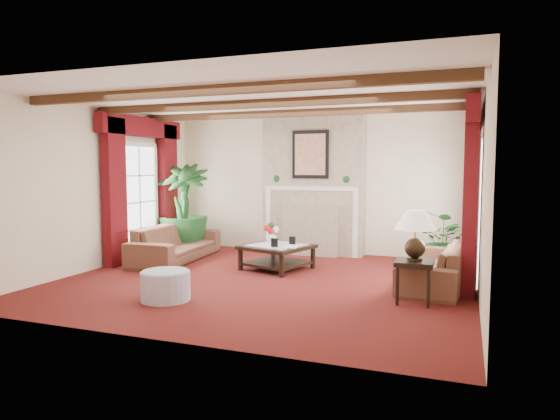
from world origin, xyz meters
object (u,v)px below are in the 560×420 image
at_px(potted_palm, 184,228).
at_px(side_table, 414,282).
at_px(sofa_right, 437,258).
at_px(ottoman, 166,286).
at_px(sofa_left, 176,237).
at_px(coffee_table, 277,257).

bearing_deg(potted_palm, side_table, -25.27).
bearing_deg(sofa_right, ottoman, -51.82).
xyz_separation_m(side_table, ottoman, (-3.02, -0.98, -0.09)).
bearing_deg(sofa_left, ottoman, -155.17).
distance_m(coffee_table, side_table, 2.71).
bearing_deg(coffee_table, side_table, -12.03).
height_order(sofa_left, sofa_right, sofa_left).
bearing_deg(sofa_left, side_table, -113.02).
bearing_deg(ottoman, sofa_right, 32.48).
height_order(sofa_right, ottoman, sofa_right).
distance_m(sofa_left, ottoman, 2.82).
height_order(sofa_left, potted_palm, potted_palm).
relative_size(potted_palm, coffee_table, 2.00).
distance_m(potted_palm, side_table, 5.19).
bearing_deg(sofa_left, coffee_table, -98.11).
distance_m(sofa_left, sofa_right, 4.63).
xyz_separation_m(sofa_right, ottoman, (-3.23, -2.06, -0.22)).
height_order(coffee_table, side_table, side_table).
distance_m(sofa_right, potted_palm, 5.03).
bearing_deg(potted_palm, sofa_right, -13.04).
height_order(sofa_right, coffee_table, sofa_right).
height_order(side_table, ottoman, side_table).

